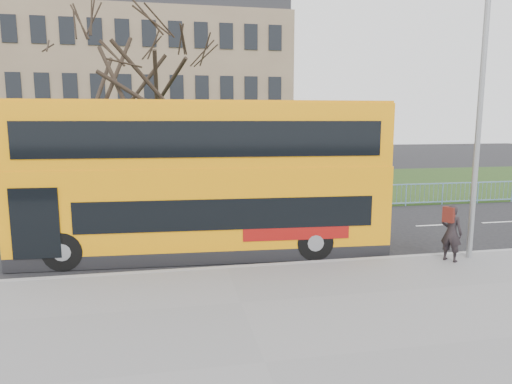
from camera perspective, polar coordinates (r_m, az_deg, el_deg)
ground at (r=14.56m, az=-4.49°, el=-7.90°), size 120.00×120.00×0.00m
pavement at (r=8.37m, az=1.11°, el=-20.84°), size 80.00×10.50×0.12m
kerb at (r=13.07m, az=-3.71°, el=-9.56°), size 80.00×0.20×0.14m
grass_verge at (r=28.50m, az=-7.75°, el=0.47°), size 80.00×15.40×0.08m
guard_railing at (r=20.83m, az=-6.57°, el=-1.23°), size 40.00×0.12×1.10m
bare_tree at (r=23.93m, az=-14.78°, el=11.88°), size 7.66×7.66×10.94m
civic_building at (r=49.05m, az=-15.32°, el=11.92°), size 30.00×15.00×14.00m
yellow_bus at (r=14.38m, az=-6.50°, el=2.18°), size 11.40×3.32×4.72m
pedestrian at (r=14.54m, az=23.23°, el=-4.72°), size 0.67×0.73×1.68m
street_lamp at (r=14.75m, az=25.87°, el=9.95°), size 1.76×0.45×8.35m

